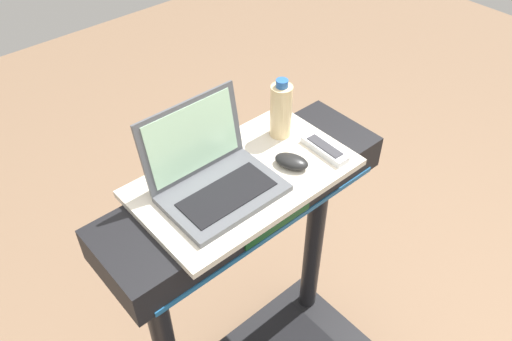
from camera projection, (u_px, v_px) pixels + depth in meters
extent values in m
cylinder|color=black|center=(314.00, 239.00, 1.96)|extent=(0.07, 0.07, 0.81)
cube|color=black|center=(245.00, 194.00, 1.49)|extent=(0.90, 0.28, 0.11)
cube|color=#0C3F19|center=(278.00, 221.00, 1.41)|extent=(0.24, 0.01, 0.06)
cube|color=#1E598C|center=(278.00, 232.00, 1.44)|extent=(0.81, 0.00, 0.02)
cube|color=beige|center=(244.00, 177.00, 1.44)|extent=(0.62, 0.37, 0.02)
cube|color=#515459|center=(223.00, 194.00, 1.37)|extent=(0.31, 0.21, 0.02)
cube|color=black|center=(227.00, 194.00, 1.35)|extent=(0.26, 0.12, 0.00)
cube|color=#515459|center=(192.00, 138.00, 1.36)|extent=(0.31, 0.05, 0.21)
cube|color=#B2E0B7|center=(193.00, 139.00, 1.36)|extent=(0.27, 0.04, 0.19)
ellipsoid|color=black|center=(292.00, 161.00, 1.45)|extent=(0.09, 0.12, 0.03)
cylinder|color=beige|center=(281.00, 111.00, 1.52)|extent=(0.07, 0.07, 0.17)
cylinder|color=#2659A5|center=(282.00, 83.00, 1.46)|extent=(0.04, 0.04, 0.02)
cube|color=silver|center=(325.00, 149.00, 1.51)|extent=(0.05, 0.16, 0.02)
cube|color=#333338|center=(325.00, 146.00, 1.50)|extent=(0.04, 0.12, 0.00)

